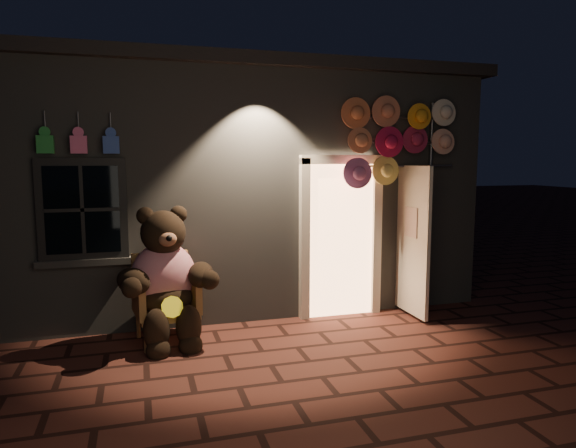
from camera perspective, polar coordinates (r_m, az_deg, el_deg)
name	(u,v)px	position (r m, az deg, el deg)	size (l,w,h in m)	color
ground	(271,366)	(5.54, -1.88, -15.45)	(60.00, 60.00, 0.00)	#4D251D
shop_building	(214,182)	(9.04, -8.22, 4.62)	(7.30, 5.95, 3.51)	slate
wicker_armchair	(165,297)	(6.31, -13.55, -7.93)	(0.79, 0.73, 1.02)	olive
teddy_bear	(166,279)	(6.12, -13.44, -6.00)	(1.20, 1.01, 1.67)	red
hat_rack	(398,139)	(7.08, 12.14, 9.25)	(1.66, 0.22, 2.93)	#59595E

